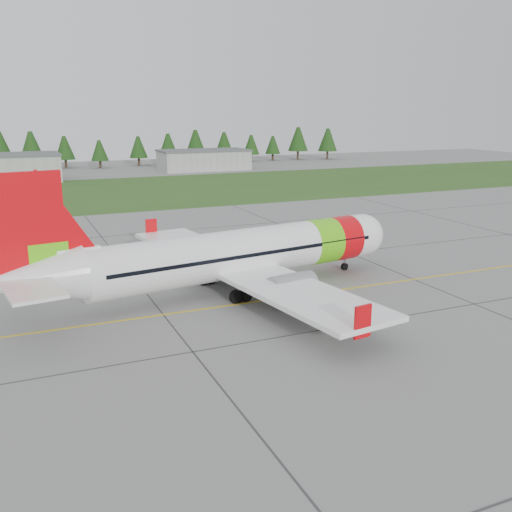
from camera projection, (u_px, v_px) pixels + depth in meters
name	position (u px, v px, depth m)	size (l,w,h in m)	color
ground	(376.00, 321.00, 44.67)	(320.00, 320.00, 0.00)	gray
aircraft	(234.00, 255.00, 51.33)	(38.83, 36.16, 11.81)	white
grass_strip	(144.00, 191.00, 117.57)	(320.00, 50.00, 0.03)	#30561E
taxi_guideline	(325.00, 292.00, 51.78)	(120.00, 0.25, 0.02)	gold
hangar_east	(204.00, 160.00, 158.58)	(24.00, 12.00, 5.20)	#A8A8A3
treeline	(100.00, 150.00, 166.13)	(160.00, 8.00, 10.00)	#1C3F14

